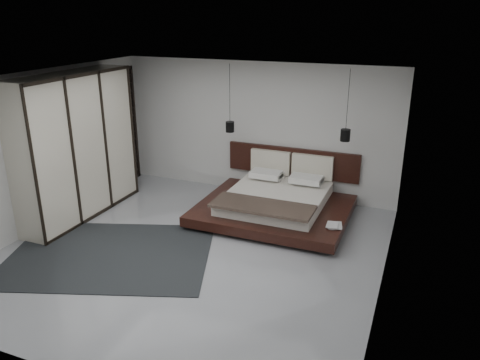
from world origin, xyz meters
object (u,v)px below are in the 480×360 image
at_px(pendant_left, 230,127).
at_px(rug, 110,254).
at_px(bed, 276,201).
at_px(pendant_right, 345,135).
at_px(wardrobe, 76,146).
at_px(lattice_screen, 124,127).

bearing_deg(pendant_left, rug, -106.41).
bearing_deg(bed, pendant_right, 21.07).
xyz_separation_m(pendant_left, wardrobe, (-2.38, -1.77, -0.20)).
height_order(bed, pendant_left, pendant_left).
bearing_deg(rug, pendant_right, 43.10).
relative_size(pendant_left, pendant_right, 1.03).
height_order(pendant_left, rug, pendant_left).
height_order(lattice_screen, bed, lattice_screen).
xyz_separation_m(lattice_screen, pendant_right, (4.92, -0.10, 0.31)).
height_order(pendant_left, wardrobe, pendant_left).
bearing_deg(pendant_left, pendant_right, 0.00).
xyz_separation_m(pendant_right, rug, (-3.17, -2.97, -1.60)).
distance_m(bed, pendant_right, 1.81).
height_order(lattice_screen, wardrobe, wardrobe).
bearing_deg(lattice_screen, pendant_left, -2.20).
xyz_separation_m(lattice_screen, rug, (1.75, -3.07, -1.29)).
distance_m(bed, rug, 3.25).
bearing_deg(rug, pendant_left, 73.59).
relative_size(bed, pendant_left, 2.08).
xyz_separation_m(bed, rug, (-2.02, -2.53, -0.28)).
bearing_deg(wardrobe, lattice_screen, 97.67).
distance_m(lattice_screen, wardrobe, 1.89).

